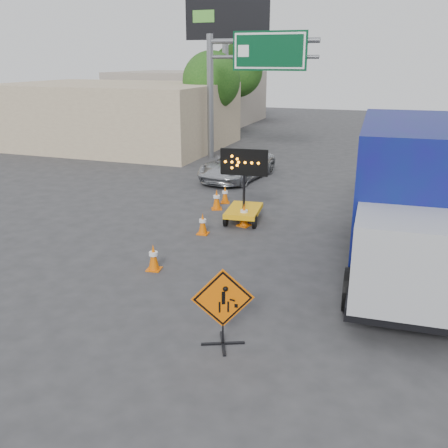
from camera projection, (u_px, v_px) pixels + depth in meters
The scene contains 16 objects.
ground at pixel (186, 322), 10.98m from camera, with size 100.00×100.00×0.00m, color #2D2D30.
storefront_left_near at pixel (116, 115), 32.73m from camera, with size 14.00×10.00×4.00m, color #C0AE8B.
storefront_left_far at pixel (188, 97), 45.47m from camera, with size 12.00×10.00×4.40m, color #9E9383.
highway_gantry at pixel (245, 67), 26.83m from camera, with size 6.18×0.38×6.90m.
billboard at pixel (227, 31), 34.44m from camera, with size 6.10×0.54×9.85m.
tree_left_near at pixel (211, 81), 31.88m from camera, with size 3.71×3.71×6.03m.
tree_left_far at pixel (237, 71), 39.20m from camera, with size 4.10×4.10×6.66m.
construction_sign at pixel (223, 305), 9.85m from camera, with size 1.15×0.83×1.66m.
arrow_board at pixel (244, 206), 17.57m from camera, with size 1.65×1.95×2.61m.
pickup_truck at pixel (237, 165), 23.82m from camera, with size 2.23×4.84×1.35m, color #B0B2B7.
box_truck at pixel (407, 206), 13.21m from camera, with size 3.02×8.44×3.95m.
cone_a at pixel (154, 257), 13.59m from camera, with size 0.43×0.43×0.74m.
cone_b at pixel (203, 224), 16.39m from camera, with size 0.40×0.40×0.72m.
cone_c at pixel (244, 215), 17.18m from camera, with size 0.51×0.51×0.81m.
cone_d at pixel (217, 199), 19.10m from camera, with size 0.53×0.53×0.78m.
cone_e at pixel (225, 194), 19.95m from camera, with size 0.45×0.45×0.70m.
Camera 1 is at (4.12, -8.86, 5.52)m, focal length 40.00 mm.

